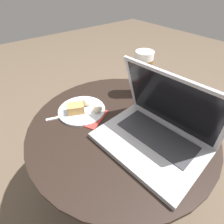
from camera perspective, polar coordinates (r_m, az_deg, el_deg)
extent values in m
plane|color=brown|center=(1.07, 2.13, -23.12)|extent=(6.00, 6.00, 0.00)
cylinder|color=#9E9EA3|center=(1.07, 2.14, -22.94)|extent=(0.33, 0.33, 0.01)
cylinder|color=#9E9EA3|center=(0.86, 2.53, -15.72)|extent=(0.08, 0.08, 0.46)
cylinder|color=black|center=(0.68, 3.09, -4.32)|extent=(0.71, 0.71, 0.02)
cube|color=#B7332D|center=(0.73, -9.56, -0.62)|extent=(0.21, 0.19, 0.00)
cube|color=#B2B2B7|center=(0.61, 12.15, -9.93)|extent=(0.36, 0.28, 0.02)
cube|color=#333338|center=(0.62, 14.30, -7.44)|extent=(0.28, 0.14, 0.00)
cube|color=#B2B2B7|center=(0.58, 18.65, 2.72)|extent=(0.35, 0.12, 0.23)
cube|color=black|center=(0.58, 18.48, 2.53)|extent=(0.32, 0.10, 0.21)
cylinder|color=brown|center=(0.80, 9.73, 11.01)|extent=(0.07, 0.07, 0.17)
cylinder|color=white|center=(0.76, 10.60, 17.78)|extent=(0.08, 0.08, 0.03)
cylinder|color=silver|center=(0.74, -9.82, 0.60)|extent=(0.19, 0.19, 0.01)
cube|color=tan|center=(0.72, -11.76, 1.17)|extent=(0.07, 0.08, 0.04)
sphere|color=beige|center=(0.75, -8.24, 3.37)|extent=(0.04, 0.04, 0.04)
sphere|color=beige|center=(0.71, -4.68, 1.19)|extent=(0.04, 0.04, 0.04)
cube|color=silver|center=(0.73, -16.14, -1.53)|extent=(0.05, 0.12, 0.01)
cube|color=silver|center=(0.73, -9.48, -0.11)|extent=(0.04, 0.06, 0.01)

